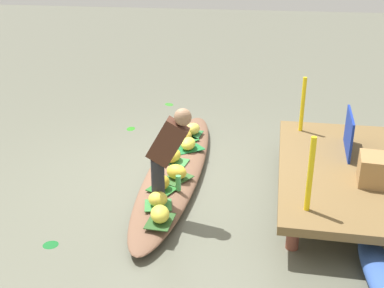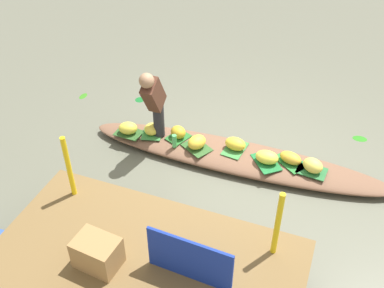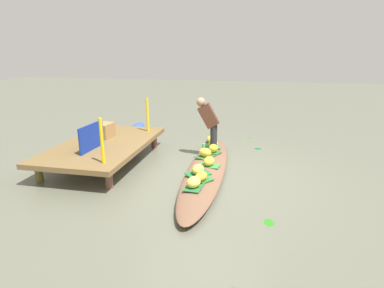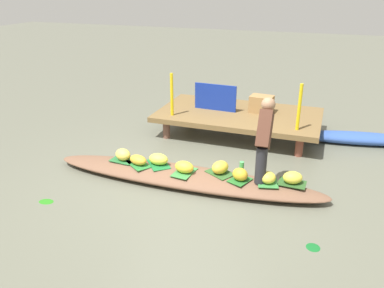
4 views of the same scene
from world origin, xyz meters
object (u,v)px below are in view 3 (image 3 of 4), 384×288
Objects in this scene: banana_bunch_5 at (205,152)px; banana_bunch_4 at (213,144)px; vendor_boat at (206,170)px; banana_bunch_3 at (209,161)px; market_banner at (92,137)px; banana_bunch_0 at (213,148)px; moored_boat at (134,132)px; produce_crate at (105,131)px; banana_bunch_6 at (198,169)px; banana_bunch_2 at (201,176)px; banana_bunch_7 at (211,139)px; water_bottle at (204,148)px; banana_bunch_1 at (194,182)px; vendor_person at (209,120)px.

banana_bunch_4 is at bearing -5.19° from banana_bunch_5.
vendor_boat is 0.20m from banana_bunch_3.
banana_bunch_0 is at bearing -62.61° from market_banner.
banana_bunch_5 reaches higher than banana_bunch_0.
produce_crate is at bearing 172.12° from moored_boat.
banana_bunch_0 is at bearing -3.73° from banana_bunch_6.
banana_bunch_2 is (-0.77, -0.03, 0.18)m from vendor_boat.
banana_bunch_7 reaches higher than banana_bunch_6.
produce_crate is at bearing 111.01° from banana_bunch_7.
banana_bunch_7 is at bearing 4.63° from banana_bunch_2.
water_bottle is at bearing -61.08° from market_banner.
produce_crate is at bearing 13.71° from market_banner.
banana_bunch_1 reaches higher than moored_boat.
banana_bunch_7 is (2.07, 0.08, 0.00)m from banana_bunch_6.
vendor_person reaches higher than banana_bunch_5.
moored_boat is at bearing 60.01° from vendor_person.
banana_bunch_0 is at bearing 0.94° from banana_bunch_2.
moored_boat is 2.02× the size of vendor_person.
water_bottle is at bearing 8.46° from banana_bunch_2.
banana_bunch_0 is 0.67m from vendor_person.
banana_bunch_1 is 0.32× the size of market_banner.
produce_crate is at bearing 93.66° from water_bottle.
banana_bunch_2 is at bearing -179.06° from banana_bunch_0.
banana_bunch_0 is 0.20× the size of vendor_person.
banana_bunch_7 is (2.68, 0.12, -0.01)m from banana_bunch_1.
vendor_person is (-1.41, -2.44, 0.77)m from moored_boat.
banana_bunch_6 reaches higher than banana_bunch_4.
produce_crate is at bearing 86.18° from banana_bunch_5.
banana_bunch_2 is 0.32m from banana_bunch_6.
market_banner is (-1.48, 2.29, 0.43)m from banana_bunch_4.
vendor_boat is 21.77× the size of water_bottle.
banana_bunch_2 is (-1.64, -0.03, -0.02)m from banana_bunch_0.
produce_crate reaches higher than banana_bunch_4.
banana_bunch_6 is at bearing 165.31° from banana_bunch_3.
produce_crate is (0.91, 0.18, -0.10)m from market_banner.
banana_bunch_0 is 0.74× the size of banana_bunch_2.
banana_bunch_2 is 0.99× the size of banana_bunch_6.
banana_bunch_7 reaches higher than banana_bunch_2.
vendor_boat is 1.40m from vendor_person.
vendor_boat is 2.67m from produce_crate.
water_bottle reaches higher than banana_bunch_5.
moored_boat is 8.63× the size of banana_bunch_7.
vendor_person is (-0.11, 0.10, 0.59)m from banana_bunch_4.
banana_bunch_4 is (0.40, 0.06, -0.01)m from banana_bunch_0.
market_banner is at bearing 93.81° from vendor_boat.
water_bottle is at bearing 16.16° from banana_bunch_5.
water_bottle is 2.34m from produce_crate.
banana_bunch_5 reaches higher than banana_bunch_2.
banana_bunch_1 is 1.39× the size of water_bottle.
produce_crate is at bearing 100.95° from vendor_person.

